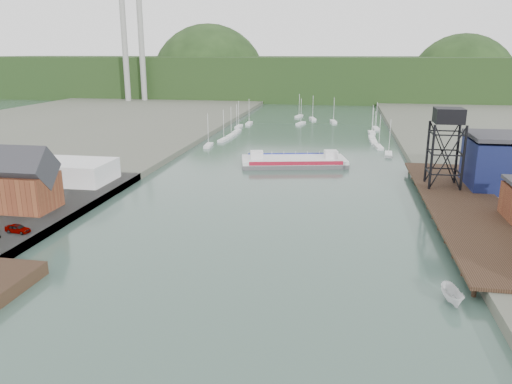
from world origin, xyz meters
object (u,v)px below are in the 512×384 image
(motorboat, at_px, (452,296))
(lift_tower, at_px, (448,121))
(car_west_a, at_px, (18,228))
(chain_ferry, at_px, (294,161))
(harbor_building, at_px, (20,185))

(motorboat, bearing_deg, lift_tower, 74.47)
(car_west_a, bearing_deg, motorboat, -90.65)
(lift_tower, relative_size, chain_ferry, 0.55)
(motorboat, bearing_deg, harbor_building, 156.52)
(lift_tower, distance_m, motorboat, 50.97)
(lift_tower, height_order, chain_ferry, lift_tower)
(motorboat, bearing_deg, car_west_a, 164.51)
(harbor_building, bearing_deg, car_west_a, -58.50)
(lift_tower, distance_m, chain_ferry, 43.17)
(motorboat, height_order, car_west_a, car_west_a)
(chain_ferry, relative_size, motorboat, 5.61)
(harbor_building, bearing_deg, chain_ferry, 49.60)
(lift_tower, height_order, car_west_a, lift_tower)
(motorboat, xyz_separation_m, car_west_a, (-63.13, 9.09, 1.30))
(harbor_building, height_order, chain_ferry, harbor_building)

